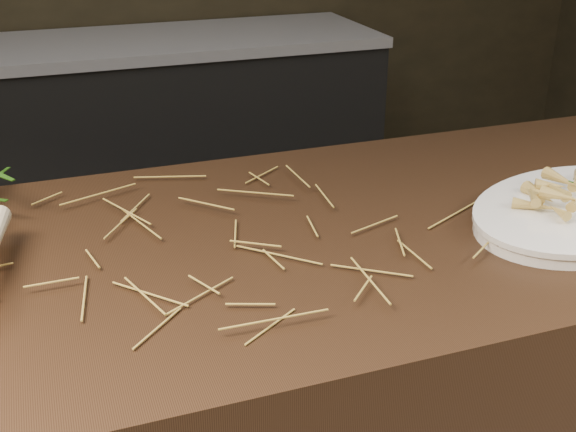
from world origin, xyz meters
The scene contains 2 objects.
back_counter centered at (0.30, 2.18, 0.42)m, with size 1.82×0.62×0.84m.
straw_bedding centered at (0.00, 0.30, 0.91)m, with size 1.40×0.60×0.02m, color #A0823C, non-canonical shape.
Camera 1 is at (-0.11, -0.63, 1.39)m, focal length 45.00 mm.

